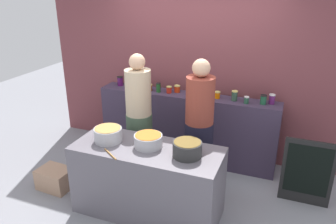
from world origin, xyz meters
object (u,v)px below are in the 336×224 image
Objects in this scene: preserve_jar_5 at (177,89)px; preserve_jar_8 at (246,100)px; bread_crate at (55,178)px; cooking_pot_right at (187,149)px; cook_in_cap at (199,134)px; cooking_pot_center at (148,141)px; preserve_jar_7 at (235,96)px; preserve_jar_10 at (272,99)px; wooden_spoon at (110,154)px; preserve_jar_1 at (139,85)px; preserve_jar_6 at (217,95)px; preserve_jar_9 at (263,100)px; preserve_jar_4 at (169,90)px; cooking_pot_left at (108,134)px; preserve_jar_3 at (158,88)px; cook_with_tongs at (139,125)px; preserve_jar_0 at (120,81)px; preserve_jar_2 at (150,87)px; chalkboard_sign at (307,172)px.

preserve_jar_5 is 1.04m from preserve_jar_8.
bread_crate is at bearing -148.75° from preserve_jar_8.
cooking_pot_right is 0.70m from cook_in_cap.
cooking_pot_right is at bearing -6.01° from cooking_pot_center.
preserve_jar_7 reaches higher than preserve_jar_10.
preserve_jar_10 is 0.49× the size of wooden_spoon.
preserve_jar_8 is at bearing -3.58° from preserve_jar_1.
preserve_jar_9 is (0.63, -0.01, 0.01)m from preserve_jar_6.
preserve_jar_8 is at bearing 31.25° from bread_crate.
preserve_jar_6 is at bearing 66.00° from wooden_spoon.
cooking_pot_right is 0.18× the size of cook_in_cap.
bread_crate is at bearing -128.14° from preserve_jar_4.
cooking_pot_left is 1.01× the size of cooking_pot_center.
preserve_jar_6 is 1.45m from cooking_pot_center.
preserve_jar_10 reaches higher than preserve_jar_4.
preserve_jar_3 is at bearing -159.69° from preserve_jar_5.
preserve_jar_9 is 1.70m from cook_with_tongs.
cooking_pot_center is at bearing -108.55° from preserve_jar_6.
cook_in_cap is (1.53, -0.76, -0.32)m from preserve_jar_0.
preserve_jar_10 is 0.31× the size of bread_crate.
preserve_jar_2 is at bearing -179.20° from preserve_jar_9.
preserve_jar_9 reaches higher than bread_crate.
bread_crate is (-1.77, -0.69, -0.66)m from cook_in_cap.
preserve_jar_2 reaches higher than cooking_pot_right.
preserve_jar_3 is 0.79m from cook_with_tongs.
preserve_jar_0 reaches higher than wooden_spoon.
preserve_jar_9 reaches higher than cooking_pot_left.
preserve_jar_3 is 1.40m from cooking_pot_center.
cooking_pot_center is (1.12, -1.40, -0.19)m from preserve_jar_0.
preserve_jar_3 is 1.63m from preserve_jar_10.
preserve_jar_5 is at bearing 0.84° from preserve_jar_1.
cook_in_cap is (-0.68, -0.72, -0.31)m from preserve_jar_9.
preserve_jar_9 is 1.04m from cook_in_cap.
cook_with_tongs is at bearing -48.27° from preserve_jar_0.
preserve_jar_7 is 1.97m from wooden_spoon.
wooden_spoon is 1.20m from cook_in_cap.
preserve_jar_9 is at bearing 0.24° from preserve_jar_7.
preserve_jar_0 is 0.47× the size of cooking_pot_right.
preserve_jar_3 is 0.43× the size of cooking_pot_left.
wooden_spoon is 0.16× the size of cook_in_cap.
wooden_spoon is 2.37m from chalkboard_sign.
cooking_pot_left is at bearing -66.43° from preserve_jar_0.
preserve_jar_8 reaches higher than cooking_pot_left.
preserve_jar_1 is at bearing 176.42° from preserve_jar_8.
preserve_jar_6 is (1.58, -0.03, -0.02)m from preserve_jar_0.
preserve_jar_0 reaches higher than bread_crate.
preserve_jar_5 is 0.24× the size of bread_crate.
cook_with_tongs reaches higher than preserve_jar_9.
preserve_jar_9 is at bearing 0.89° from preserve_jar_4.
cook_in_cap reaches higher than bread_crate.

